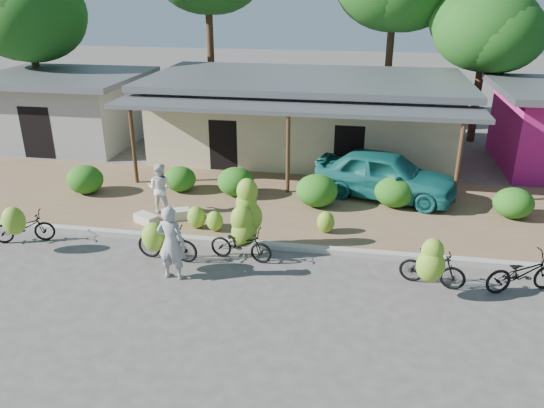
# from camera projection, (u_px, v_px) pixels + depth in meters

# --- Properties ---
(ground) EXTENTS (100.00, 100.00, 0.00)m
(ground) POSITION_uv_depth(u_px,v_px,m) (251.00, 284.00, 13.11)
(ground) COLOR #4A4845
(ground) RESTS_ON ground
(sidewalk) EXTENTS (60.00, 6.00, 0.12)m
(sidewalk) POSITION_uv_depth(u_px,v_px,m) (283.00, 205.00, 17.63)
(sidewalk) COLOR #896649
(sidewalk) RESTS_ON ground
(curb) EXTENTS (60.00, 0.25, 0.15)m
(curb) POSITION_uv_depth(u_px,v_px,m) (266.00, 245.00, 14.90)
(curb) COLOR #A8A399
(curb) RESTS_ON ground
(shop_main) EXTENTS (13.00, 8.50, 3.35)m
(shop_main) POSITION_uv_depth(u_px,v_px,m) (305.00, 116.00, 22.38)
(shop_main) COLOR beige
(shop_main) RESTS_ON ground
(shop_grey) EXTENTS (7.00, 6.00, 3.15)m
(shop_grey) POSITION_uv_depth(u_px,v_px,m) (66.00, 108.00, 24.24)
(shop_grey) COLOR #989893
(shop_grey) RESTS_ON ground
(tree_back_left) EXTENTS (5.56, 5.47, 7.75)m
(tree_back_left) POSITION_uv_depth(u_px,v_px,m) (25.00, 11.00, 25.05)
(tree_back_left) COLOR #4D301E
(tree_back_left) RESTS_ON ground
(tree_near_right) EXTENTS (4.75, 4.60, 6.92)m
(tree_near_right) POSITION_uv_depth(u_px,v_px,m) (482.00, 26.00, 23.24)
(tree_near_right) COLOR #4D301E
(tree_near_right) RESTS_ON ground
(hedge_0) EXTENTS (1.27, 1.14, 0.99)m
(hedge_0) POSITION_uv_depth(u_px,v_px,m) (85.00, 179.00, 18.33)
(hedge_0) COLOR #255914
(hedge_0) RESTS_ON sidewalk
(hedge_1) EXTENTS (1.13, 1.02, 0.88)m
(hedge_1) POSITION_uv_depth(u_px,v_px,m) (180.00, 179.00, 18.53)
(hedge_1) COLOR #255914
(hedge_1) RESTS_ON sidewalk
(hedge_2) EXTENTS (1.27, 1.14, 0.99)m
(hedge_2) POSITION_uv_depth(u_px,v_px,m) (236.00, 182.00, 18.12)
(hedge_2) COLOR #255914
(hedge_2) RESTS_ON sidewalk
(hedge_3) EXTENTS (1.36, 1.23, 1.06)m
(hedge_3) POSITION_uv_depth(u_px,v_px,m) (317.00, 191.00, 17.24)
(hedge_3) COLOR #255914
(hedge_3) RESTS_ON sidewalk
(hedge_4) EXTENTS (1.31, 1.18, 1.02)m
(hedge_4) POSITION_uv_depth(u_px,v_px,m) (395.00, 192.00, 17.21)
(hedge_4) COLOR #255914
(hedge_4) RESTS_ON sidewalk
(hedge_5) EXTENTS (1.22, 1.10, 0.96)m
(hedge_5) POSITION_uv_depth(u_px,v_px,m) (514.00, 203.00, 16.40)
(hedge_5) COLOR #255914
(hedge_5) RESTS_ON sidewalk
(bike_far_left) EXTENTS (1.81, 1.45, 1.35)m
(bike_far_left) POSITION_uv_depth(u_px,v_px,m) (21.00, 226.00, 14.93)
(bike_far_left) COLOR black
(bike_far_left) RESTS_ON ground
(bike_left) EXTENTS (1.77, 1.24, 1.38)m
(bike_left) POSITION_uv_depth(u_px,v_px,m) (164.00, 241.00, 13.90)
(bike_left) COLOR black
(bike_left) RESTS_ON ground
(bike_center) EXTENTS (1.80, 1.26, 2.13)m
(bike_center) POSITION_uv_depth(u_px,v_px,m) (244.00, 227.00, 14.21)
(bike_center) COLOR black
(bike_center) RESTS_ON ground
(bike_right) EXTENTS (1.65, 1.32, 1.55)m
(bike_right) POSITION_uv_depth(u_px,v_px,m) (432.00, 265.00, 12.60)
(bike_right) COLOR black
(bike_right) RESTS_ON ground
(bike_far_right) EXTENTS (2.00, 1.25, 0.99)m
(bike_far_right) POSITION_uv_depth(u_px,v_px,m) (523.00, 273.00, 12.65)
(bike_far_right) COLOR black
(bike_far_right) RESTS_ON ground
(loose_banana_a) EXTENTS (0.50, 0.42, 0.62)m
(loose_banana_a) POSITION_uv_depth(u_px,v_px,m) (215.00, 221.00, 15.55)
(loose_banana_a) COLOR #89C030
(loose_banana_a) RESTS_ON sidewalk
(loose_banana_b) EXTENTS (0.55, 0.47, 0.69)m
(loose_banana_b) POSITION_uv_depth(u_px,v_px,m) (196.00, 217.00, 15.73)
(loose_banana_b) COLOR #89C030
(loose_banana_b) RESTS_ON sidewalk
(loose_banana_c) EXTENTS (0.52, 0.44, 0.65)m
(loose_banana_c) POSITION_uv_depth(u_px,v_px,m) (326.00, 222.00, 15.46)
(loose_banana_c) COLOR #89C030
(loose_banana_c) RESTS_ON sidewalk
(sack_near) EXTENTS (0.94, 0.71, 0.30)m
(sack_near) POSITION_uv_depth(u_px,v_px,m) (175.00, 214.00, 16.41)
(sack_near) COLOR beige
(sack_near) RESTS_ON sidewalk
(sack_far) EXTENTS (0.84, 0.69, 0.28)m
(sack_far) POSITION_uv_depth(u_px,v_px,m) (146.00, 219.00, 16.12)
(sack_far) COLOR beige
(sack_far) RESTS_ON sidewalk
(vendor) EXTENTS (0.74, 0.51, 1.95)m
(vendor) POSITION_uv_depth(u_px,v_px,m) (171.00, 243.00, 13.04)
(vendor) COLOR #999999
(vendor) RESTS_ON ground
(bystander) EXTENTS (0.82, 0.66, 1.62)m
(bystander) POSITION_uv_depth(u_px,v_px,m) (160.00, 188.00, 16.68)
(bystander) COLOR white
(bystander) RESTS_ON sidewalk
(teal_van) EXTENTS (5.06, 3.04, 1.61)m
(teal_van) POSITION_uv_depth(u_px,v_px,m) (385.00, 175.00, 17.86)
(teal_van) COLOR #176764
(teal_van) RESTS_ON sidewalk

